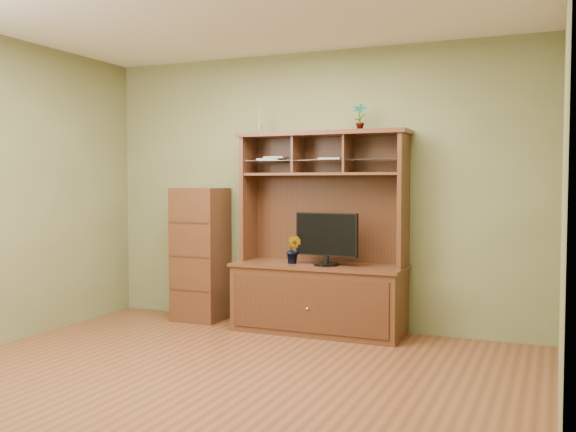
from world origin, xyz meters
The scene contains 8 objects.
room centered at (0.00, 0.00, 1.35)m, with size 4.54×4.04×2.74m.
media_hutch centered at (0.15, 1.73, 0.52)m, with size 1.66×0.61×1.90m.
monitor centered at (0.25, 1.65, 0.91)m, with size 0.62×0.24×0.49m.
orchid_plant centered at (-0.08, 1.65, 0.78)m, with size 0.15×0.12×0.27m, color #325F20.
top_plant centered at (0.51, 1.80, 2.03)m, with size 0.13×0.09×0.25m, color #3E6D26.
reed_diffuser centered at (-0.51, 1.81, 2.01)m, with size 0.05×0.05×0.27m.
magazines centered at (-0.18, 1.80, 1.65)m, with size 0.87×0.20×0.04m.
side_cabinet centered at (-1.17, 1.76, 0.68)m, with size 0.49×0.44×1.36m.
Camera 1 is at (2.23, -3.94, 1.42)m, focal length 40.00 mm.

